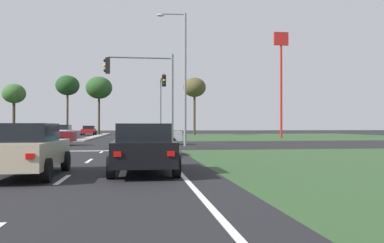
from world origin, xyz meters
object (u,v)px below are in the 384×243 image
object	(u,v)px
car_black_fifth	(143,148)
treeline_third	(68,86)
treeline_second	(14,94)
treeline_fifth	(194,88)
car_teal_near	(137,140)
traffic_signal_far_right	(162,96)
car_white_third	(62,132)
car_maroon_fourth	(44,135)
car_red_seventh	(89,130)
car_silver_second	(152,134)
treeline_fourth	(99,88)
traffic_signal_near_right	(148,84)
street_lamp_second	(183,72)
car_beige_sixth	(26,149)
fastfood_pole_sign	(281,62)

from	to	relation	value
car_black_fifth	treeline_third	xyz separation A→B (m)	(-10.96, 51.43, 6.84)
treeline_second	treeline_fifth	distance (m)	29.24
car_teal_near	treeline_third	xyz separation A→B (m)	(-10.76, 43.95, 6.85)
traffic_signal_far_right	car_white_third	bearing A→B (deg)	142.72
car_maroon_fourth	car_red_seventh	distance (m)	33.84
car_red_seventh	car_silver_second	bearing A→B (deg)	104.69
car_maroon_fourth	treeline_fourth	world-z (taller)	treeline_fourth
car_black_fifth	traffic_signal_near_right	xyz separation A→B (m)	(0.43, 11.96, 3.22)
car_silver_second	street_lamp_second	world-z (taller)	street_lamp_second
car_beige_sixth	treeline_fourth	size ratio (longest dim) A/B	0.46
car_white_third	car_maroon_fourth	bearing A→B (deg)	94.17
traffic_signal_near_right	treeline_third	distance (m)	41.24
traffic_signal_far_right	treeline_third	bearing A→B (deg)	114.44
car_silver_second	treeline_fourth	size ratio (longest dim) A/B	0.48
car_maroon_fourth	car_red_seventh	bearing A→B (deg)	-178.83
street_lamp_second	car_beige_sixth	bearing A→B (deg)	-110.70
car_white_third	car_silver_second	bearing A→B (deg)	127.41
car_beige_sixth	car_white_third	bearing A→B (deg)	98.48
car_teal_near	traffic_signal_far_right	world-z (taller)	traffic_signal_far_right
treeline_fourth	treeline_third	bearing A→B (deg)	-136.74
car_white_third	traffic_signal_near_right	world-z (taller)	traffic_signal_near_right
fastfood_pole_sign	treeline_fourth	xyz separation A→B (m)	(-23.80, 20.52, -1.63)
treeline_second	fastfood_pole_sign	bearing A→B (deg)	-29.32
traffic_signal_far_right	traffic_signal_near_right	bearing A→B (deg)	-97.46
car_maroon_fourth	car_black_fifth	world-z (taller)	car_maroon_fourth
car_silver_second	traffic_signal_far_right	xyz separation A→B (m)	(0.98, 4.16, 3.31)
treeline_second	treeline_fourth	world-z (taller)	treeline_fourth
car_white_third	treeline_second	xyz separation A→B (m)	(-12.06, 25.24, 5.80)
treeline_third	treeline_fifth	distance (m)	19.73
traffic_signal_near_right	traffic_signal_far_right	distance (m)	11.29
car_beige_sixth	treeline_second	xyz separation A→B (m)	(-16.72, 56.48, 5.82)
car_beige_sixth	traffic_signal_far_right	xyz separation A→B (m)	(5.29, 23.66, 3.32)
car_teal_near	street_lamp_second	world-z (taller)	street_lamp_second
car_silver_second	treeline_second	bearing A→B (deg)	29.64
car_maroon_fourth	treeline_third	xyz separation A→B (m)	(-3.78, 32.77, 6.82)
traffic_signal_far_right	treeline_second	distance (m)	39.59
car_silver_second	traffic_signal_far_right	world-z (taller)	traffic_signal_far_right
car_maroon_fourth	car_beige_sixth	xyz separation A→B (m)	(3.77, -19.16, -0.01)
treeline_second	car_black_fifth	bearing A→B (deg)	-70.23
car_maroon_fourth	car_black_fifth	distance (m)	19.99
car_red_seventh	car_maroon_fourth	bearing A→B (deg)	91.17
car_red_seventh	treeline_fourth	world-z (taller)	treeline_fourth
car_beige_sixth	traffic_signal_far_right	world-z (taller)	traffic_signal_far_right
street_lamp_second	fastfood_pole_sign	world-z (taller)	fastfood_pole_sign
treeline_second	treeline_fourth	xyz separation A→B (m)	(13.52, -0.44, 1.11)
car_teal_near	car_silver_second	world-z (taller)	car_silver_second
car_red_seventh	traffic_signal_far_right	distance (m)	31.10
traffic_signal_near_right	treeline_fifth	distance (m)	40.65
car_black_fifth	traffic_signal_near_right	size ratio (longest dim) A/B	0.75
street_lamp_second	treeline_fourth	distance (m)	40.18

